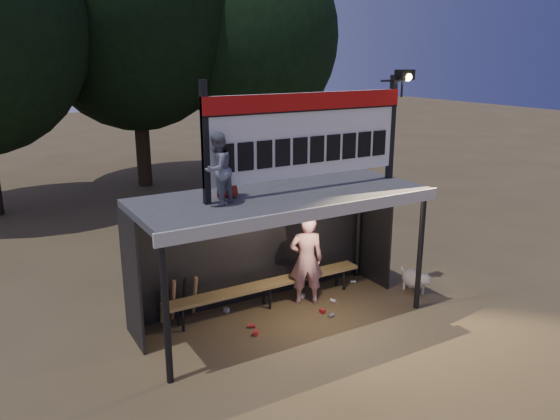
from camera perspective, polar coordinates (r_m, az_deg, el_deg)
The scene contains 12 objects.
ground at distance 10.01m, azimuth 0.17°, elevation -11.23°, with size 80.00×80.00×0.00m, color #4E3D27.
player at distance 10.25m, azimuth 2.76°, elevation -5.20°, with size 0.64×0.42×1.75m, color white.
child_a at distance 8.40m, azimuth -6.54°, elevation 4.24°, with size 0.55×0.43×1.13m, color slate.
child_b at distance 8.82m, azimuth -5.66°, elevation 4.41°, with size 0.49×0.32×1.00m, color maroon.
dugout_shelter at distance 9.52m, azimuth -0.57°, elevation -0.70°, with size 5.10×2.08×2.32m.
scoreboard_assembly at distance 9.28m, azimuth 3.21°, elevation 8.19°, with size 4.10×0.27×1.99m.
bench at distance 10.26m, azimuth -1.40°, elevation -7.86°, with size 4.00×0.35×0.48m.
tree_mid at distance 20.02m, azimuth -15.09°, elevation 19.98°, with size 7.22×7.22×10.36m.
tree_right at distance 20.53m, azimuth -2.76°, elevation 17.63°, with size 6.08×6.08×8.72m.
dog at distance 11.23m, azimuth 13.98°, elevation -7.04°, with size 0.36×0.81×0.49m.
bats at distance 9.89m, azimuth -10.54°, elevation -9.11°, with size 0.68×0.35×0.84m.
litter at distance 10.28m, azimuth 1.89°, elevation -10.23°, with size 2.94×1.25×0.08m.
Camera 1 is at (-4.51, -7.68, 4.57)m, focal length 35.00 mm.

